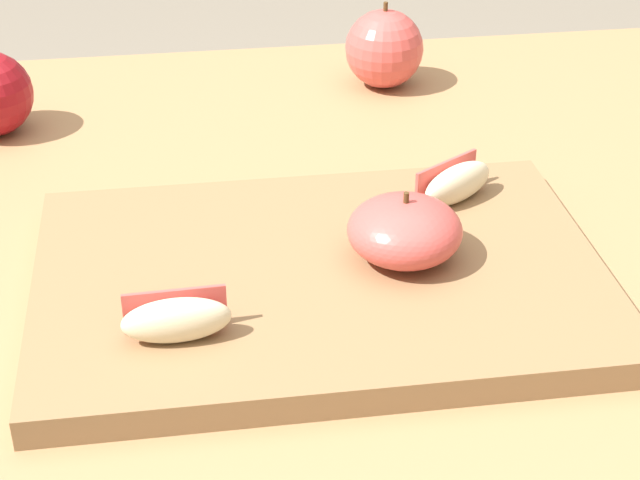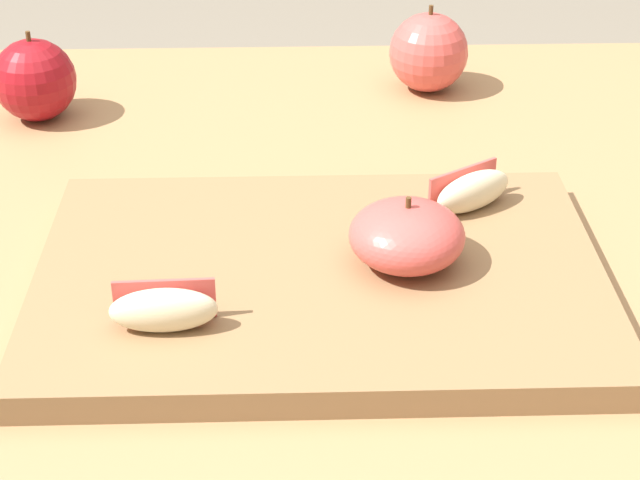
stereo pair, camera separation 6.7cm
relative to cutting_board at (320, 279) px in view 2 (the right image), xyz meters
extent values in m
cube|color=#9E754C|center=(-0.03, 0.01, -0.02)|extent=(1.37, 0.87, 0.03)
cube|color=olive|center=(0.00, 0.00, 0.00)|extent=(0.37, 0.25, 0.02)
ellipsoid|color=#D14C47|center=(0.06, 0.00, 0.03)|extent=(0.07, 0.07, 0.04)
cylinder|color=#4C3319|center=(0.06, 0.00, 0.05)|extent=(0.00, 0.00, 0.01)
ellipsoid|color=beige|center=(0.11, 0.07, 0.02)|extent=(0.06, 0.05, 0.03)
cube|color=#D14C47|center=(0.10, 0.08, 0.02)|extent=(0.05, 0.03, 0.03)
ellipsoid|color=beige|center=(-0.09, -0.07, 0.02)|extent=(0.06, 0.02, 0.03)
cube|color=#D14C47|center=(-0.09, -0.05, 0.02)|extent=(0.06, 0.00, 0.03)
sphere|color=#D14C47|center=(0.11, 0.33, 0.03)|extent=(0.07, 0.07, 0.07)
cylinder|color=#4C3319|center=(0.11, 0.33, 0.06)|extent=(0.00, 0.00, 0.01)
sphere|color=maroon|center=(-0.24, 0.28, 0.03)|extent=(0.07, 0.07, 0.07)
cylinder|color=#4C3319|center=(-0.24, 0.28, 0.06)|extent=(0.00, 0.00, 0.01)
camera|label=1|loc=(-0.08, -0.57, 0.37)|focal=59.44mm
camera|label=2|loc=(-0.02, -0.57, 0.37)|focal=59.44mm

